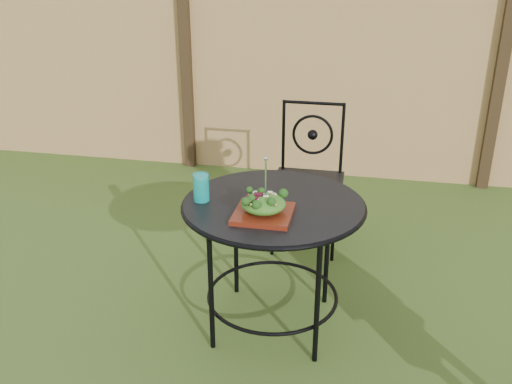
{
  "coord_description": "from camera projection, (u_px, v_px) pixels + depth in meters",
  "views": [
    {
      "loc": [
        0.32,
        -2.66,
        1.89
      ],
      "look_at": [
        -0.22,
        -0.06,
        0.75
      ],
      "focal_mm": 40.0,
      "sensor_mm": 36.0,
      "label": 1
    }
  ],
  "objects": [
    {
      "name": "drinking_glass",
      "position": [
        201.0,
        187.0,
        2.83
      ],
      "size": [
        0.08,
        0.08,
        0.14
      ],
      "primitive_type": "cylinder",
      "color": "#0EA6A1",
      "rests_on": "patio_table"
    },
    {
      "name": "ground",
      "position": [
        296.0,
        313.0,
        3.2
      ],
      "size": [
        60.0,
        60.0,
        0.0
      ],
      "primitive_type": "plane",
      "color": "#284817",
      "rests_on": "ground"
    },
    {
      "name": "fence",
      "position": [
        336.0,
        69.0,
        4.79
      ],
      "size": [
        8.0,
        0.12,
        1.9
      ],
      "color": "#E7B172",
      "rests_on": "ground"
    },
    {
      "name": "patio_table",
      "position": [
        273.0,
        227.0,
        2.89
      ],
      "size": [
        0.92,
        0.92,
        0.72
      ],
      "color": "black",
      "rests_on": "ground"
    },
    {
      "name": "salad",
      "position": [
        263.0,
        204.0,
        2.66
      ],
      "size": [
        0.21,
        0.21,
        0.08
      ],
      "primitive_type": "ellipsoid",
      "color": "#235614",
      "rests_on": "salad_plate"
    },
    {
      "name": "fork",
      "position": [
        266.0,
        178.0,
        2.61
      ],
      "size": [
        0.01,
        0.01,
        0.18
      ],
      "primitive_type": "cylinder",
      "color": "silver",
      "rests_on": "salad"
    },
    {
      "name": "salad_plate",
      "position": [
        263.0,
        214.0,
        2.68
      ],
      "size": [
        0.27,
        0.27,
        0.02
      ],
      "primitive_type": "cube",
      "color": "#501A0B",
      "rests_on": "patio_table"
    },
    {
      "name": "patio_chair",
      "position": [
        309.0,
        173.0,
        3.81
      ],
      "size": [
        0.46,
        0.46,
        0.95
      ],
      "color": "black",
      "rests_on": "ground"
    }
  ]
}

